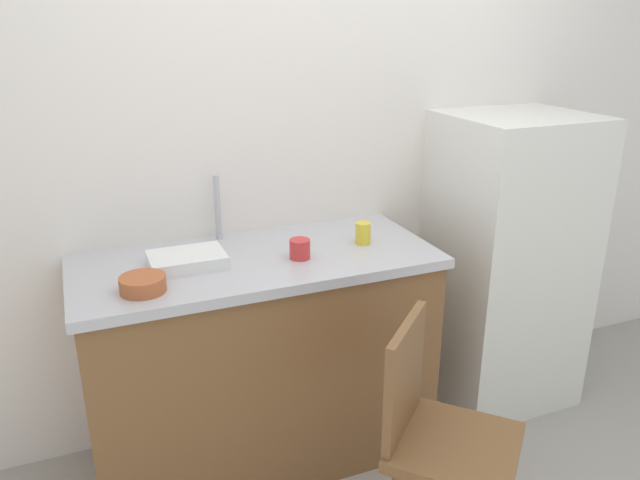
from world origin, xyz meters
The scene contains 10 objects.
back_wall centered at (0.00, 1.00, 1.24)m, with size 4.80×0.10×2.48m, color white.
cabinet_base centered at (-0.34, 0.65, 0.44)m, with size 1.37×0.60×0.89m, color brown.
countertop centered at (-0.34, 0.65, 0.91)m, with size 1.41×0.64×0.04m, color #B7B7BC.
faucet centered at (-0.43, 0.90, 1.06)m, with size 0.02×0.02×0.28m, color #B7B7BC.
refrigerator centered at (0.90, 0.66, 0.70)m, with size 0.63×0.57×1.41m, color silver.
chair centered at (0.04, -0.10, 0.50)m, with size 0.57×0.57×0.89m.
dish_tray centered at (-0.61, 0.65, 0.95)m, with size 0.28×0.20×0.05m, color white.
terracotta_bowl centered at (-0.80, 0.48, 0.95)m, with size 0.16×0.16×0.05m, color #B25B33.
cup_red centered at (-0.19, 0.57, 0.96)m, with size 0.08×0.08×0.08m, color red.
cup_yellow centered at (0.11, 0.62, 0.97)m, with size 0.06×0.06×0.09m, color yellow.
Camera 1 is at (-0.97, -1.52, 1.81)m, focal length 34.59 mm.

